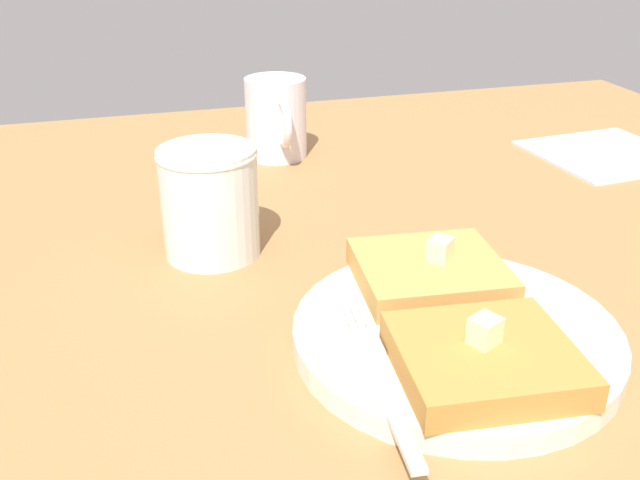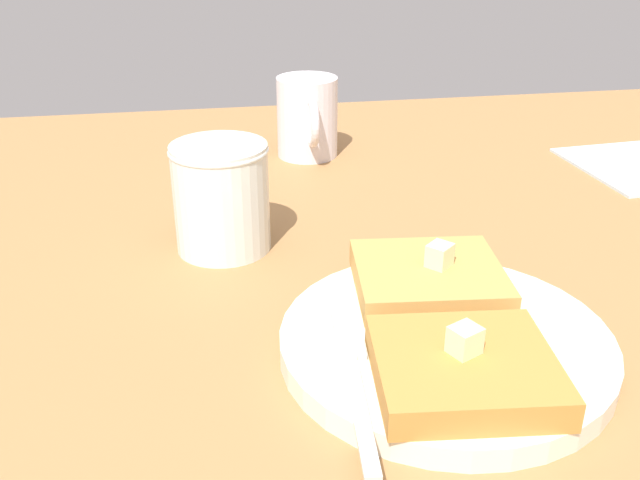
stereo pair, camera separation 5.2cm
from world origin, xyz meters
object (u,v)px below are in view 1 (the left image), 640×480
(plate, at_px, (455,334))
(syrup_jar, at_px, (210,207))
(napkin, at_px, (607,154))
(coffee_mug, at_px, (276,118))
(fork, at_px, (373,365))

(plate, relative_size, syrup_jar, 2.37)
(plate, height_order, napkin, plate)
(coffee_mug, bearing_deg, syrup_jar, -25.59)
(plate, distance_m, napkin, 0.46)
(coffee_mug, bearing_deg, fork, -5.28)
(syrup_jar, height_order, napkin, syrup_jar)
(plate, xyz_separation_m, syrup_jar, (-0.18, -0.14, 0.03))
(plate, height_order, coffee_mug, coffee_mug)
(plate, bearing_deg, coffee_mug, -175.90)
(plate, bearing_deg, napkin, 131.89)
(fork, xyz_separation_m, coffee_mug, (-0.43, 0.04, 0.03))
(syrup_jar, bearing_deg, napkin, 104.33)
(syrup_jar, xyz_separation_m, coffee_mug, (-0.22, 0.11, 0.00))
(napkin, xyz_separation_m, coffee_mug, (-0.10, -0.37, 0.04))
(fork, bearing_deg, plate, 112.85)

